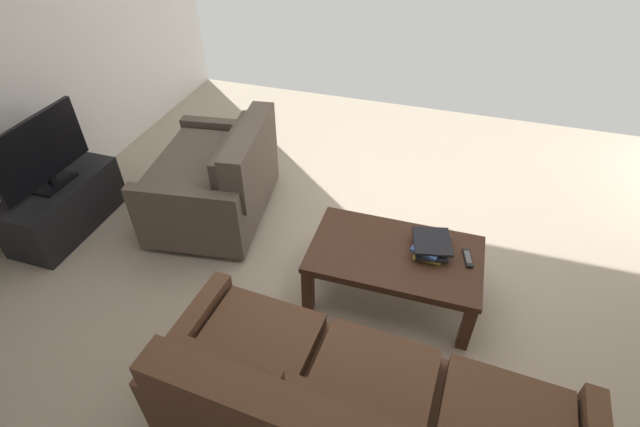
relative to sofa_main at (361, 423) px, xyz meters
name	(u,v)px	position (x,y,z in m)	size (l,w,h in m)	color
ground_plane	(357,262)	(0.34, -1.39, -0.36)	(5.50, 5.45, 0.01)	tan
sofa_main	(361,423)	(0.00, 0.00, 0.00)	(2.10, 0.92, 0.82)	black
loveseat_near	(217,179)	(1.57, -1.62, 0.01)	(0.99, 1.23, 0.84)	black
coffee_table	(395,259)	(0.04, -1.14, 0.00)	(1.11, 0.65, 0.42)	#3D2316
tv_stand	(63,206)	(2.70, -1.10, -0.14)	(0.43, 0.94, 0.43)	black
flat_tv	(40,153)	(2.70, -1.10, 0.35)	(0.20, 0.83, 0.55)	black
book_stack	(430,245)	(-0.17, -1.23, 0.11)	(0.29, 0.32, 0.09)	#E0CC4C
tv_remote	(468,258)	(-0.41, -1.21, 0.07)	(0.08, 0.17, 0.02)	black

